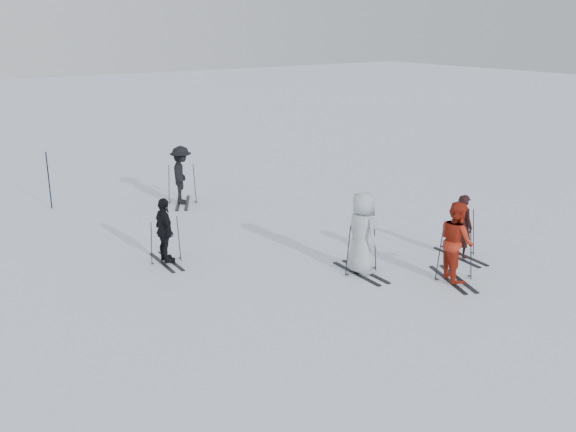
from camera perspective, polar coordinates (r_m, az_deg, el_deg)
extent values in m
plane|color=silver|center=(15.90, 2.07, -4.31)|extent=(120.00, 120.00, 0.00)
imported|color=black|center=(16.71, 15.27, -0.93)|extent=(0.45, 0.63, 1.61)
imported|color=#A02412|center=(15.15, 14.71, -2.25)|extent=(0.98, 1.09, 1.85)
imported|color=#A9B0B3|center=(15.11, 6.61, -1.59)|extent=(0.68, 1.00, 1.97)
imported|color=black|center=(16.04, -10.90, -1.35)|extent=(0.45, 0.97, 1.62)
imported|color=black|center=(21.18, -9.45, 3.56)|extent=(1.20, 1.40, 1.88)
cylinder|color=black|center=(21.71, -20.49, 2.98)|extent=(0.05, 0.05, 1.84)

